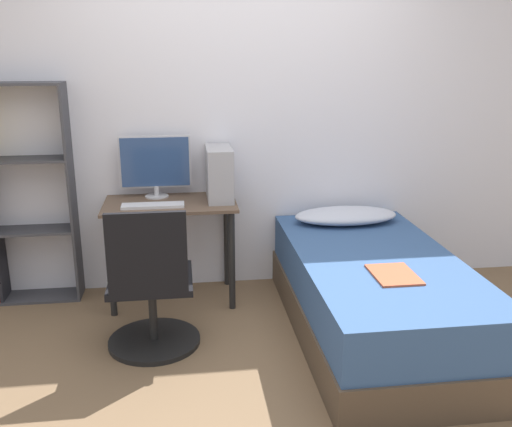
{
  "coord_description": "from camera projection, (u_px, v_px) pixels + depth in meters",
  "views": [
    {
      "loc": [
        -0.41,
        -2.65,
        1.76
      ],
      "look_at": [
        0.04,
        0.76,
        0.75
      ],
      "focal_mm": 40.0,
      "sensor_mm": 36.0,
      "label": 1
    }
  ],
  "objects": [
    {
      "name": "wall_back",
      "position": [
        237.0,
        120.0,
        4.13
      ],
      "size": [
        8.0,
        0.05,
        2.5
      ],
      "color": "silver",
      "rests_on": "ground_plane"
    },
    {
      "name": "keyboard",
      "position": [
        153.0,
        206.0,
        3.82
      ],
      "size": [
        0.42,
        0.12,
        0.02
      ],
      "color": "silver",
      "rests_on": "desk"
    },
    {
      "name": "desk",
      "position": [
        171.0,
        221.0,
        3.98
      ],
      "size": [
        0.91,
        0.53,
        0.72
      ],
      "color": "brown",
      "rests_on": "ground_plane"
    },
    {
      "name": "magazine",
      "position": [
        394.0,
        275.0,
        3.2
      ],
      "size": [
        0.24,
        0.32,
        0.01
      ],
      "color": "#B24C2D",
      "rests_on": "bed"
    },
    {
      "name": "monitor",
      "position": [
        155.0,
        164.0,
        4.02
      ],
      "size": [
        0.5,
        0.17,
        0.44
      ],
      "color": "#B7B7BC",
      "rests_on": "desk"
    },
    {
      "name": "bookshelf",
      "position": [
        2.0,
        203.0,
        3.93
      ],
      "size": [
        0.7,
        0.24,
        1.54
      ],
      "color": "#38383D",
      "rests_on": "ground_plane"
    },
    {
      "name": "pillow",
      "position": [
        346.0,
        216.0,
        4.14
      ],
      "size": [
        0.75,
        0.36,
        0.11
      ],
      "color": "#B2B7C6",
      "rests_on": "bed"
    },
    {
      "name": "ground_plane",
      "position": [
        267.0,
        387.0,
        3.07
      ],
      "size": [
        14.0,
        14.0,
        0.0
      ],
      "primitive_type": "plane",
      "color": "brown"
    },
    {
      "name": "office_chair",
      "position": [
        151.0,
        297.0,
        3.37
      ],
      "size": [
        0.56,
        0.56,
        0.91
      ],
      "color": "black",
      "rests_on": "ground_plane"
    },
    {
      "name": "bed",
      "position": [
        375.0,
        296.0,
        3.58
      ],
      "size": [
        0.99,
        1.91,
        0.52
      ],
      "color": "#4C3D2D",
      "rests_on": "ground_plane"
    },
    {
      "name": "pc_tower",
      "position": [
        219.0,
        173.0,
        3.98
      ],
      "size": [
        0.18,
        0.38,
        0.37
      ],
      "color": "#99999E",
      "rests_on": "desk"
    }
  ]
}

